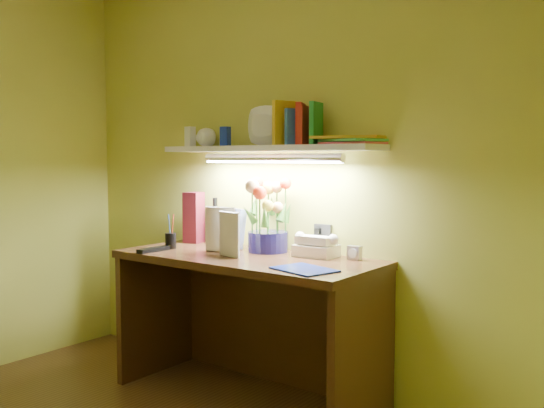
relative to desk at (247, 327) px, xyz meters
The scene contains 13 objects.
desk is the anchor object (origin of this frame).
flower_bouquet 0.59m from the desk, 87.06° to the left, with size 0.24×0.24×0.38m, color #120E3A, non-canonical shape.
telephone 0.56m from the desk, 31.45° to the left, with size 0.20×0.15×0.12m, color white, non-canonical shape.
desk_clock 0.69m from the desk, 23.78° to the left, with size 0.07×0.03×0.07m, color #AEAEB3.
whisky_bottle 0.72m from the desk, 150.48° to the left, with size 0.07×0.07×0.27m, color #A2671F, non-canonical shape.
whisky_box 0.78m from the desk, 161.66° to the left, with size 0.10×0.10×0.30m, color #58131D.
pen_cup 0.66m from the desk, behind, with size 0.06×0.06×0.15m, color black.
art_card 0.58m from the desk, 144.95° to the left, with size 0.22×0.04×0.22m, color white, non-canonical shape.
tv_remote 0.65m from the desk, 157.97° to the right, with size 0.05×0.19×0.02m, color black.
blue_folder 0.62m from the desk, 18.62° to the right, with size 0.27×0.20×0.01m, color #1731AA.
desk_book_a 0.57m from the desk, behind, with size 0.18×0.02×0.24m, color silver.
desk_book_b 0.51m from the desk, 157.00° to the right, with size 0.17×0.02×0.23m, color white.
wall_shelf 0.98m from the desk, 81.85° to the left, with size 1.32×0.33×0.26m.
Camera 1 is at (1.96, -1.17, 1.25)m, focal length 40.00 mm.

